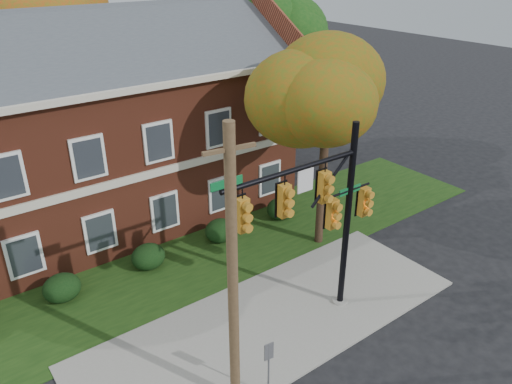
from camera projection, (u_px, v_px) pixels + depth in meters
ground at (292, 338)px, 16.87m from camera, size 120.00×120.00×0.00m
sidewalk at (273, 321)px, 17.57m from camera, size 14.00×5.00×0.08m
grass_strip at (200, 258)px, 21.18m from camera, size 30.00×6.00×0.04m
apartment_building at (87, 120)px, 22.21m from camera, size 18.80×8.80×9.74m
hedge_left at (62, 288)px, 18.49m from camera, size 1.40×1.26×1.05m
hedge_center at (148, 257)px, 20.38m from camera, size 1.40×1.26×1.05m
hedge_right at (220, 231)px, 22.27m from camera, size 1.40×1.26×1.05m
hedge_far_right at (281, 209)px, 24.16m from camera, size 1.40×1.26×1.05m
tree_near_right at (334, 96)px, 19.55m from camera, size 4.50×4.25×8.58m
tree_right_rear at (274, 24)px, 27.56m from camera, size 6.30×5.95×10.62m
tree_far_rear at (49, 11)px, 26.90m from camera, size 6.84×6.46×11.52m
traffic_signal at (321, 209)px, 15.93m from camera, size 6.29×0.56×7.03m
utility_pole at (233, 279)px, 12.65m from camera, size 1.32×0.32×8.47m
sign_post at (269, 361)px, 14.05m from camera, size 0.29×0.07×2.02m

